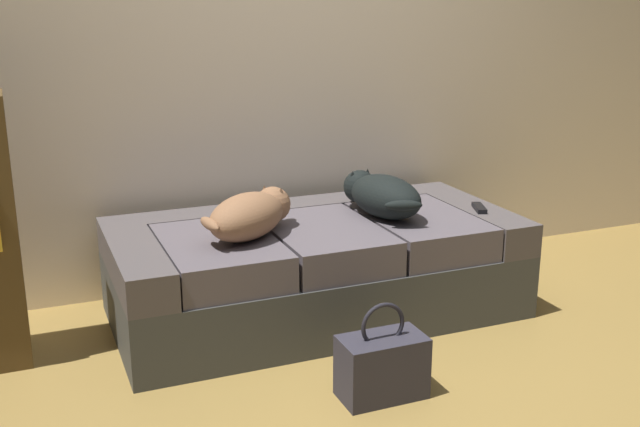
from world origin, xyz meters
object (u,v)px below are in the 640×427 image
couch (316,268)px  handbag (382,366)px  dog_dark (381,195)px  dog_tan (251,214)px  tv_remote (479,208)px

couch → handbag: 0.83m
couch → handbag: bearing=-94.7°
handbag → dog_dark: bearing=64.1°
handbag → couch: bearing=85.3°
couch → dog_dark: (0.32, -0.02, 0.33)m
dog_tan → couch: bearing=17.2°
dog_dark → handbag: dog_dark is taller
couch → tv_remote: bearing=-9.1°
dog_tan → tv_remote: bearing=-1.2°
dog_tan → tv_remote: size_ratio=3.43×
dog_tan → tv_remote: (1.14, -0.02, -0.09)m
dog_dark → handbag: 0.98m
couch → tv_remote: tv_remote is taller
couch → dog_tan: 0.48m
dog_dark → handbag: bearing=-115.9°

